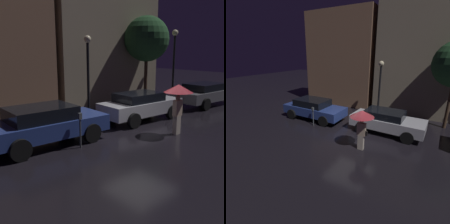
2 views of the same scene
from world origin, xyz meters
TOP-DOWN VIEW (x-y plane):
  - ground_plane at (0.00, 0.00)m, footprint 60.00×60.00m
  - building_facade_left at (-3.93, 6.50)m, footprint 6.11×3.00m
  - building_facade_right at (3.11, 6.50)m, footprint 7.17×3.00m
  - parked_car_blue at (-3.55, 1.36)m, footprint 4.47×2.05m
  - parked_car_silver at (1.61, 1.55)m, footprint 4.25×1.87m
  - pedestrian_with_umbrella at (1.06, -0.99)m, footprint 1.14×1.14m
  - parking_meter at (-2.79, 0.24)m, footprint 0.12×0.10m
  - street_lamp_near at (0.33, 4.01)m, footprint 0.36×0.36m

SIDE VIEW (x-z plane):
  - ground_plane at x=0.00m, z-range 0.00..0.00m
  - parked_car_silver at x=1.61m, z-range 0.06..1.41m
  - parked_car_blue at x=-3.55m, z-range 0.06..1.47m
  - parking_meter at x=-2.79m, z-range 0.15..1.40m
  - pedestrian_with_umbrella at x=1.06m, z-range 0.64..2.67m
  - street_lamp_near at x=0.33m, z-range 0.62..4.63m
  - building_facade_left at x=-3.93m, z-range 0.00..7.88m
  - building_facade_right at x=3.11m, z-range 0.00..9.43m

